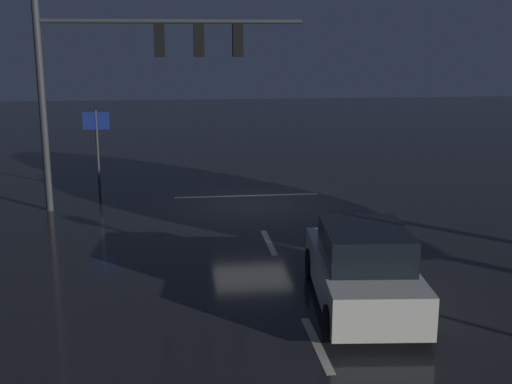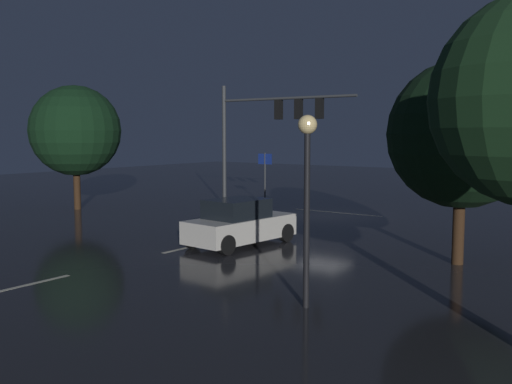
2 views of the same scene
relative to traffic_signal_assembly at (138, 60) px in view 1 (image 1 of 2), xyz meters
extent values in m
plane|color=#232326|center=(-3.48, 0.22, -4.67)|extent=(80.00, 80.00, 0.00)
cylinder|color=#383A3D|center=(2.95, 0.02, -1.34)|extent=(0.22, 0.22, 6.65)
cylinder|color=#383A3D|center=(-1.07, 0.02, 1.17)|extent=(8.04, 0.14, 0.14)
cube|color=black|center=(-0.67, 0.02, 0.60)|extent=(0.32, 0.36, 1.00)
sphere|color=red|center=(-0.67, -0.17, 0.92)|extent=(0.20, 0.20, 0.20)
sphere|color=black|center=(-0.67, -0.17, 0.60)|extent=(0.20, 0.20, 0.20)
sphere|color=black|center=(-0.67, -0.17, 0.28)|extent=(0.20, 0.20, 0.20)
cube|color=black|center=(-1.87, 0.02, 0.60)|extent=(0.32, 0.36, 1.00)
sphere|color=red|center=(-1.87, -0.17, 0.92)|extent=(0.20, 0.20, 0.20)
sphere|color=black|center=(-1.87, -0.17, 0.60)|extent=(0.20, 0.20, 0.20)
sphere|color=black|center=(-1.87, -0.17, 0.28)|extent=(0.20, 0.20, 0.20)
cube|color=black|center=(-3.08, 0.02, 0.60)|extent=(0.32, 0.36, 1.00)
sphere|color=red|center=(-3.08, -0.17, 0.92)|extent=(0.20, 0.20, 0.20)
sphere|color=black|center=(-3.08, -0.17, 0.60)|extent=(0.20, 0.20, 0.20)
sphere|color=black|center=(-3.08, -0.17, 0.28)|extent=(0.20, 0.20, 0.20)
cube|color=beige|center=(-3.48, 4.22, -4.66)|extent=(0.16, 2.20, 0.01)
cube|color=beige|center=(-3.48, 10.22, -4.66)|extent=(0.16, 2.20, 0.01)
cube|color=beige|center=(-3.48, -1.18, -4.66)|extent=(5.00, 0.16, 0.01)
cube|color=silver|center=(-4.73, 8.62, -4.05)|extent=(2.21, 4.45, 0.80)
cube|color=black|center=(-4.71, 8.81, -3.31)|extent=(1.80, 2.25, 0.68)
cylinder|color=black|center=(-4.05, 6.94, -4.33)|extent=(0.28, 0.70, 0.68)
cylinder|color=black|center=(-5.72, 7.10, -4.33)|extent=(0.28, 0.70, 0.68)
cylinder|color=black|center=(-3.74, 10.13, -4.33)|extent=(0.28, 0.70, 0.68)
cylinder|color=black|center=(-5.41, 10.29, -4.33)|extent=(0.28, 0.70, 0.68)
sphere|color=#F9EFC6|center=(-4.29, 6.44, -4.00)|extent=(0.20, 0.20, 0.20)
sphere|color=#F9EFC6|center=(-5.59, 6.57, -4.00)|extent=(0.20, 0.20, 0.20)
cylinder|color=#383A3D|center=(1.62, -2.04, -3.20)|extent=(0.09, 0.09, 2.94)
cube|color=navy|center=(1.62, -2.04, -2.08)|extent=(0.90, 0.08, 0.60)
camera|label=1|loc=(-1.11, 20.56, 0.57)|focal=45.41mm
camera|label=2|loc=(-17.35, 25.19, -0.62)|focal=40.71mm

